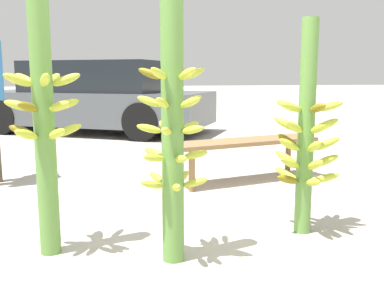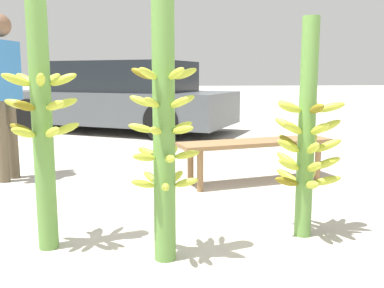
% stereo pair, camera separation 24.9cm
% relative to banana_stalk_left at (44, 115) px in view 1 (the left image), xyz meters
% --- Properties ---
extents(ground_plane, '(80.00, 80.00, 0.00)m').
position_rel_banana_stalk_left_xyz_m(ground_plane, '(0.76, -0.31, -0.84)').
color(ground_plane, '#B2AA9E').
extents(banana_stalk_left, '(0.45, 0.45, 1.65)m').
position_rel_banana_stalk_left_xyz_m(banana_stalk_left, '(0.00, 0.00, 0.00)').
color(banana_stalk_left, '#5B8C3D').
rests_on(banana_stalk_left, ground_plane).
extents(banana_stalk_center, '(0.41, 0.41, 1.49)m').
position_rel_banana_stalk_left_xyz_m(banana_stalk_center, '(0.72, -0.24, -0.09)').
color(banana_stalk_center, '#5B8C3D').
rests_on(banana_stalk_center, ground_plane).
extents(banana_stalk_right, '(0.47, 0.46, 1.43)m').
position_rel_banana_stalk_left_xyz_m(banana_stalk_right, '(1.65, 0.04, -0.16)').
color(banana_stalk_right, '#5B8C3D').
rests_on(banana_stalk_right, ground_plane).
extents(market_bench, '(1.62, 0.74, 0.42)m').
position_rel_banana_stalk_left_xyz_m(market_bench, '(1.69, 1.48, -0.48)').
color(market_bench, olive).
rests_on(market_bench, ground_plane).
extents(parked_car, '(4.71, 3.61, 1.32)m').
position_rel_banana_stalk_left_xyz_m(parked_car, '(0.08, 5.67, -0.20)').
color(parked_car, '#4C5156').
rests_on(parked_car, ground_plane).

